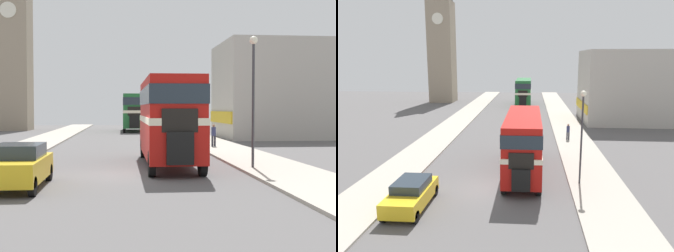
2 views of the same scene
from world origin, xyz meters
TOP-DOWN VIEW (x-y plane):
  - ground_plane at (0.00, 0.00)m, footprint 120.00×120.00m
  - sidewalk_right at (6.75, 0.00)m, footprint 3.50×120.00m
  - double_decker_bus at (2.04, 3.19)m, footprint 2.38×9.60m
  - bus_distant at (1.20, 38.27)m, footprint 2.55×10.29m
  - car_parked_near at (-3.78, -2.83)m, footprint 1.80×4.20m
  - pedestrian_walking at (6.17, 12.68)m, footprint 0.31×0.31m
  - street_lamp at (5.66, 1.09)m, footprint 0.36×0.36m
  - church_tower at (-13.99, 41.89)m, footprint 4.56×4.56m
  - shop_building_block at (16.14, 24.03)m, footprint 14.16×9.68m

SIDE VIEW (x-z plane):
  - ground_plane at x=0.00m, z-range 0.00..0.00m
  - sidewalk_right at x=6.75m, z-range 0.00..0.12m
  - car_parked_near at x=-3.78m, z-range 0.02..1.54m
  - pedestrian_walking at x=6.17m, z-range 0.22..1.78m
  - double_decker_bus at x=2.04m, z-range 0.39..4.51m
  - bus_distant at x=1.20m, z-range 0.41..4.89m
  - street_lamp at x=5.66m, z-range 1.03..6.89m
  - shop_building_block at x=16.14m, z-range 0.00..8.95m
  - church_tower at x=-13.99m, z-range 0.28..26.57m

